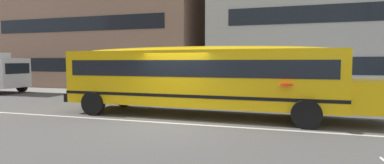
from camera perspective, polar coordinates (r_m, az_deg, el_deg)
The scene contains 5 objects.
ground_plane at distance 10.21m, azimuth -4.23°, elevation -8.22°, with size 400.00×400.00×0.00m, color #54514F.
sidewalk_far at distance 18.19m, azimuth 4.91°, elevation -2.78°, with size 120.00×3.00×0.01m, color gray.
lane_centreline at distance 10.21m, azimuth -4.23°, elevation -8.20°, with size 110.00×0.16×0.01m, color silver.
school_bus at distance 11.39m, azimuth 2.12°, elevation 1.45°, with size 12.48×3.09×2.78m.
apartment_block_far_centre at distance 26.53m, azimuth 28.53°, elevation 13.30°, with size 20.16×12.72×13.30m.
Camera 1 is at (3.45, -9.36, 2.17)m, focal length 26.64 mm.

